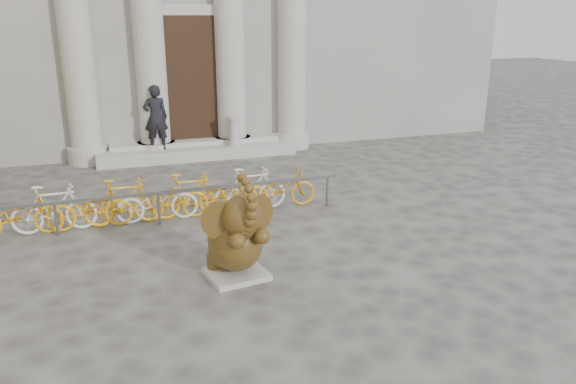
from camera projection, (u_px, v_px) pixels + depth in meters
name	position (u px, v px, depth m)	size (l,w,h in m)	color
ground	(304.00, 294.00, 8.88)	(80.00, 80.00, 0.00)	#474442
entrance_steps	(198.00, 152.00, 17.30)	(6.00, 1.20, 0.36)	#A8A59E
elephant_statue	(236.00, 239.00, 9.24)	(1.25, 1.46, 1.89)	#A8A59E
bike_rack	(157.00, 199.00, 11.88)	(8.00, 0.53, 1.00)	slate
pedestrian	(156.00, 118.00, 16.52)	(0.70, 0.46, 1.92)	black
balustrade_post	(234.00, 132.00, 17.19)	(0.37, 0.37, 0.91)	#A8A59E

